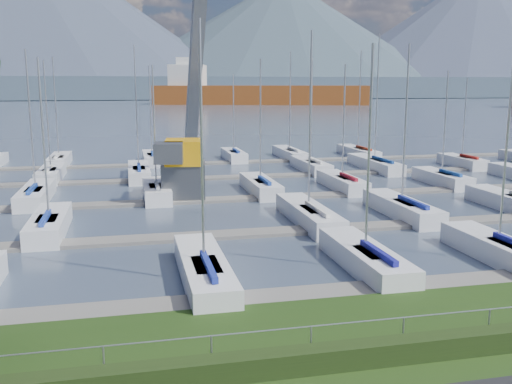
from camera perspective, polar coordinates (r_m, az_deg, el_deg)
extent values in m
cube|color=#434F62|center=(275.36, -11.47, 8.77)|extent=(800.00, 540.00, 0.20)
cube|color=#223312|center=(17.83, 9.08, -15.85)|extent=(80.00, 0.70, 0.70)
cylinder|color=#93959B|center=(17.81, 8.68, -12.85)|extent=(80.00, 0.04, 0.04)
cube|color=#465667|center=(345.22, -11.79, 10.19)|extent=(900.00, 80.00, 12.00)
cone|color=#3C4558|center=(424.55, -23.58, 16.58)|extent=(340.00, 340.00, 115.00)
cone|color=#3B4B57|center=(442.04, 2.75, 15.22)|extent=(300.00, 300.00, 85.00)
cone|color=#41495F|center=(522.43, 21.37, 14.65)|extent=(320.00, 320.00, 100.00)
cube|color=slate|center=(23.60, 3.23, -10.40)|extent=(90.00, 1.60, 0.25)
cube|color=slate|center=(32.87, -1.53, -4.24)|extent=(90.00, 1.60, 0.25)
cube|color=gray|center=(42.47, -4.13, -0.82)|extent=(90.00, 1.60, 0.25)
cube|color=slate|center=(52.22, -5.76, 1.34)|extent=(90.00, 1.60, 0.25)
cube|color=slate|center=(62.05, -6.88, 2.82)|extent=(90.00, 1.60, 0.25)
cube|color=#505257|center=(43.19, -7.24, 1.24)|extent=(3.58, 3.58, 2.60)
cube|color=#F1A40E|center=(42.90, -7.30, 4.01)|extent=(3.02, 3.71, 1.80)
cube|color=slate|center=(47.44, -5.86, 15.57)|extent=(1.52, 11.25, 19.89)
cube|color=#5A5B61|center=(40.80, -8.72, 3.90)|extent=(2.27, 2.44, 1.40)
cube|color=brown|center=(241.69, 0.56, 9.42)|extent=(90.31, 42.75, 10.00)
cube|color=silver|center=(245.51, -6.85, 11.11)|extent=(17.43, 17.43, 12.00)
cube|color=silver|center=(245.66, -6.88, 12.75)|extent=(9.96, 9.96, 4.00)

